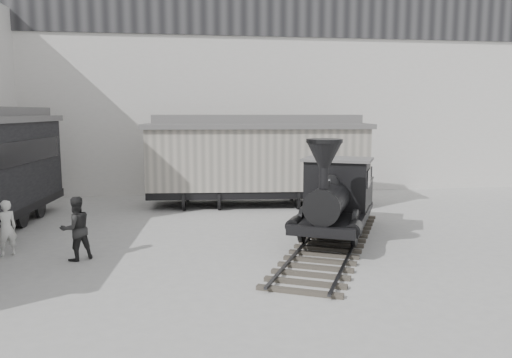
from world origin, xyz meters
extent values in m
plane|color=#9E9E9B|center=(0.00, 0.00, 0.00)|extent=(90.00, 90.00, 0.00)
cube|color=silver|center=(0.00, 15.00, 5.50)|extent=(34.00, 2.40, 11.00)
cube|color=#232326|center=(0.00, 13.75, 9.50)|extent=(34.00, 0.12, 3.00)
cube|color=#3A362E|center=(1.45, 3.12, 0.08)|extent=(6.07, 9.44, 0.17)
cube|color=#2D2D30|center=(0.78, 3.45, 0.13)|extent=(4.29, 8.56, 0.06)
cube|color=#2D2D30|center=(2.12, 2.79, 0.13)|extent=(4.29, 8.56, 0.06)
cylinder|color=black|center=(0.50, 3.01, 0.73)|extent=(0.62, 1.07, 1.14)
cylinder|color=black|center=(1.95, 2.30, 0.73)|extent=(0.62, 1.07, 1.14)
cylinder|color=black|center=(1.10, 4.22, 0.73)|extent=(0.62, 1.07, 1.14)
cylinder|color=black|center=(2.54, 3.50, 0.73)|extent=(0.62, 1.07, 1.14)
cube|color=black|center=(1.52, 3.26, 0.86)|extent=(3.50, 4.25, 0.29)
cylinder|color=black|center=(1.20, 2.61, 1.52)|extent=(1.98, 2.59, 1.03)
cylinder|color=black|center=(0.79, 1.78, 2.33)|extent=(0.36, 0.36, 0.62)
cone|color=black|center=(0.79, 1.78, 3.00)|extent=(1.33, 1.33, 0.72)
sphere|color=black|center=(1.38, 2.98, 2.02)|extent=(0.54, 0.54, 0.54)
cube|color=black|center=(1.93, 4.09, 1.80)|extent=(2.43, 2.14, 1.60)
cube|color=slate|center=(1.93, 4.09, 2.65)|extent=(2.70, 2.42, 0.08)
cube|color=black|center=(2.76, 5.76, 1.23)|extent=(2.58, 2.68, 0.93)
cylinder|color=black|center=(-2.28, 10.58, 0.43)|extent=(2.21, 1.04, 0.86)
cylinder|color=black|center=(2.63, 10.15, 0.43)|extent=(2.21, 1.04, 0.86)
cube|color=black|center=(0.17, 10.36, 0.64)|extent=(9.84, 3.51, 0.32)
cube|color=gray|center=(0.17, 10.36, 2.14)|extent=(9.85, 3.62, 2.68)
cube|color=slate|center=(0.17, 10.36, 3.59)|extent=(10.20, 3.97, 0.21)
cube|color=slate|center=(0.17, 10.36, 3.89)|extent=(9.29, 2.09, 0.39)
imported|color=silver|center=(-8.31, 3.36, 0.83)|extent=(0.73, 0.68, 1.67)
imported|color=#272727|center=(-6.21, 2.66, 0.92)|extent=(1.13, 1.07, 1.84)
camera|label=1|loc=(-3.18, -11.79, 4.20)|focal=35.00mm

